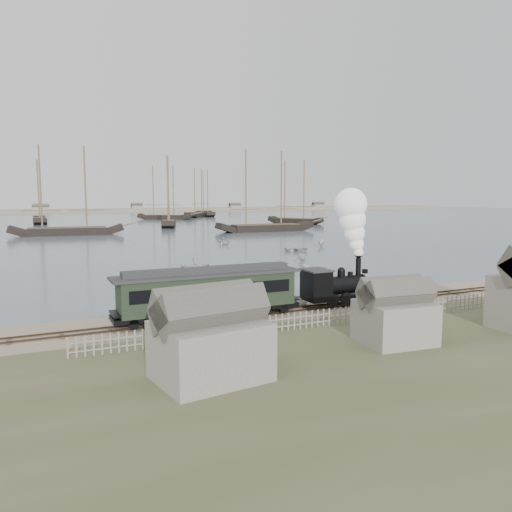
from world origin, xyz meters
name	(u,v)px	position (x,y,z in m)	size (l,w,h in m)	color
ground	(274,306)	(0.00, 0.00, 0.00)	(600.00, 600.00, 0.00)	tan
harbor_water	(75,219)	(0.00, 170.00, 0.03)	(600.00, 336.00, 0.06)	#455763
rail_track	(286,311)	(0.00, -2.00, 0.04)	(120.00, 1.80, 0.16)	#31241B
picket_fence_west	(231,338)	(-6.50, -7.00, 0.00)	(19.00, 0.10, 1.20)	slate
picket_fence_east	(463,310)	(12.50, -7.50, 0.00)	(15.00, 0.10, 1.20)	slate
shed_left	(211,379)	(-10.00, -13.00, 0.00)	(5.00, 4.00, 4.10)	slate
shed_mid	(394,343)	(2.00, -12.00, 0.00)	(4.00, 3.50, 3.60)	slate
far_spit	(61,213)	(0.00, 250.00, 0.00)	(500.00, 20.00, 1.80)	gray
locomotive	(351,253)	(5.95, -2.00, 4.19)	(7.27, 2.71, 9.06)	black
passenger_coach	(209,291)	(-6.19, -2.00, 2.08)	(13.49, 2.60, 3.28)	black
beached_dinghy	(285,299)	(1.01, 0.07, 0.45)	(4.32, 3.09, 0.90)	silver
rowboat_1	(195,265)	(-0.48, 18.81, 0.94)	(3.32, 2.87, 1.75)	silver
rowboat_2	(312,271)	(9.80, 10.37, 0.78)	(3.72, 1.40, 1.44)	silver
rowboat_3	(297,249)	(20.99, 33.42, 0.45)	(3.77, 2.70, 0.78)	silver
rowboat_4	(302,255)	(16.52, 23.91, 0.77)	(2.68, 2.31, 1.41)	silver
rowboat_5	(321,243)	(28.75, 38.43, 0.69)	(3.25, 1.22, 1.26)	silver
rowboat_7	(224,241)	(14.56, 48.56, 0.74)	(2.60, 2.24, 1.37)	silver
schooner_2	(66,190)	(-9.23, 83.92, 10.06)	(24.15, 5.57, 20.00)	black
schooner_3	(168,191)	(19.34, 104.11, 10.06)	(17.35, 4.00, 20.00)	black
schooner_4	(266,191)	(36.30, 76.08, 10.06)	(24.91, 5.75, 20.00)	black
schooner_5	(295,192)	(59.70, 102.94, 10.06)	(19.09, 4.41, 20.00)	black
schooner_7	(38,192)	(-13.44, 137.89, 10.06)	(18.76, 4.33, 20.00)	black
schooner_8	(164,192)	(29.55, 147.98, 10.06)	(20.01, 4.62, 20.00)	black
schooner_9	(199,193)	(48.58, 165.26, 10.06)	(24.53, 5.66, 20.00)	black
schooner_10	(205,193)	(53.00, 169.69, 10.06)	(19.49, 4.50, 20.00)	black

